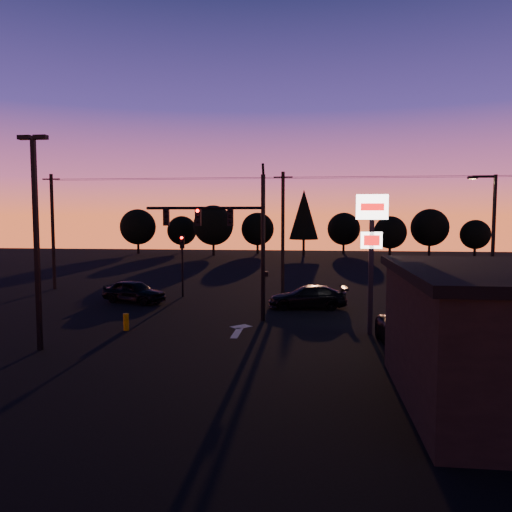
% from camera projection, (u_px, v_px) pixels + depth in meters
% --- Properties ---
extents(ground, '(120.00, 120.00, 0.00)m').
position_uv_depth(ground, '(223.00, 338.00, 23.69)').
color(ground, black).
rests_on(ground, ground).
extents(lane_arrow, '(1.20, 3.10, 0.01)m').
position_uv_depth(lane_arrow, '(239.00, 330.00, 25.29)').
color(lane_arrow, beige).
rests_on(lane_arrow, ground).
extents(traffic_signal_mast, '(6.79, 0.52, 8.58)m').
position_uv_depth(traffic_signal_mast, '(234.00, 231.00, 27.26)').
color(traffic_signal_mast, black).
rests_on(traffic_signal_mast, ground).
extents(secondary_signal, '(0.30, 0.31, 4.35)m').
position_uv_depth(secondary_signal, '(182.00, 257.00, 35.39)').
color(secondary_signal, black).
rests_on(secondary_signal, ground).
extents(parking_lot_light, '(1.25, 0.30, 9.14)m').
position_uv_depth(parking_lot_light, '(36.00, 228.00, 21.12)').
color(parking_lot_light, black).
rests_on(parking_lot_light, ground).
extents(pylon_sign, '(1.50, 0.28, 6.80)m').
position_uv_depth(pylon_sign, '(372.00, 234.00, 24.00)').
color(pylon_sign, black).
rests_on(pylon_sign, ground).
extents(streetlight, '(1.55, 0.35, 8.00)m').
position_uv_depth(streetlight, '(491.00, 241.00, 27.24)').
color(streetlight, black).
rests_on(streetlight, ground).
extents(utility_pole_0, '(1.40, 0.26, 9.00)m').
position_uv_depth(utility_pole_0, '(53.00, 231.00, 38.95)').
color(utility_pole_0, black).
rests_on(utility_pole_0, ground).
extents(utility_pole_1, '(1.40, 0.26, 9.00)m').
position_uv_depth(utility_pole_1, '(283.00, 232.00, 36.97)').
color(utility_pole_1, black).
rests_on(utility_pole_1, ground).
extents(power_wires, '(36.00, 1.22, 0.07)m').
position_uv_depth(power_wires, '(283.00, 178.00, 36.64)').
color(power_wires, black).
rests_on(power_wires, ground).
extents(bollard, '(0.29, 0.29, 0.86)m').
position_uv_depth(bollard, '(126.00, 322.00, 25.16)').
color(bollard, '#AC7B00').
rests_on(bollard, ground).
extents(tree_0, '(5.36, 5.36, 6.74)m').
position_uv_depth(tree_0, '(138.00, 227.00, 75.32)').
color(tree_0, black).
rests_on(tree_0, ground).
extents(tree_1, '(4.54, 4.54, 5.71)m').
position_uv_depth(tree_1, '(182.00, 231.00, 77.68)').
color(tree_1, black).
rests_on(tree_1, ground).
extents(tree_2, '(5.77, 5.78, 7.26)m').
position_uv_depth(tree_2, '(213.00, 225.00, 71.99)').
color(tree_2, black).
rests_on(tree_2, ground).
extents(tree_3, '(4.95, 4.95, 6.22)m').
position_uv_depth(tree_3, '(258.00, 229.00, 75.34)').
color(tree_3, black).
rests_on(tree_3, ground).
extents(tree_4, '(4.18, 4.18, 9.50)m').
position_uv_depth(tree_4, '(304.00, 214.00, 71.42)').
color(tree_4, black).
rests_on(tree_4, ground).
extents(tree_5, '(4.95, 4.95, 6.22)m').
position_uv_depth(tree_5, '(344.00, 229.00, 75.88)').
color(tree_5, black).
rests_on(tree_5, ground).
extents(tree_6, '(4.54, 4.54, 5.71)m').
position_uv_depth(tree_6, '(390.00, 232.00, 69.30)').
color(tree_6, black).
rests_on(tree_6, ground).
extents(tree_7, '(5.36, 5.36, 6.74)m').
position_uv_depth(tree_7, '(430.00, 228.00, 71.56)').
color(tree_7, black).
rests_on(tree_7, ground).
extents(tree_8, '(4.12, 4.12, 5.19)m').
position_uv_depth(tree_8, '(475.00, 235.00, 69.98)').
color(tree_8, black).
rests_on(tree_8, ground).
extents(car_left, '(4.73, 3.17, 1.50)m').
position_uv_depth(car_left, '(134.00, 291.00, 33.20)').
color(car_left, black).
rests_on(car_left, ground).
extents(car_right, '(5.06, 2.44, 1.42)m').
position_uv_depth(car_right, '(308.00, 297.00, 31.16)').
color(car_right, black).
rests_on(car_right, ground).
extents(suv_parked, '(2.62, 5.50, 1.51)m').
position_uv_depth(suv_parked, '(412.00, 333.00, 21.35)').
color(suv_parked, black).
rests_on(suv_parked, ground).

